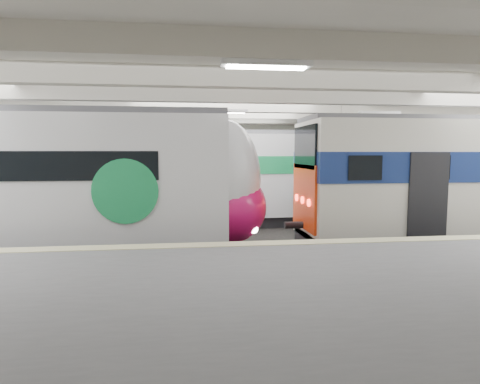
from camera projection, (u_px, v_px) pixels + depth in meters
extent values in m
cube|color=black|center=(232.00, 256.00, 13.43)|extent=(36.00, 24.00, 0.10)
cube|color=silver|center=(232.00, 85.00, 12.88)|extent=(36.00, 24.00, 0.20)
cube|color=beige|center=(214.00, 164.00, 23.03)|extent=(30.00, 0.10, 5.50)
cube|color=beige|center=(355.00, 233.00, 3.27)|extent=(30.00, 0.10, 5.50)
cube|color=#59595B|center=(270.00, 318.00, 6.95)|extent=(30.00, 7.00, 1.10)
cube|color=beige|center=(245.00, 244.00, 10.10)|extent=(30.00, 0.50, 0.02)
cube|color=beige|center=(148.00, 169.00, 15.75)|extent=(0.50, 0.50, 5.50)
cube|color=beige|center=(343.00, 168.00, 16.72)|extent=(0.50, 0.50, 5.50)
cube|color=beige|center=(232.00, 95.00, 12.91)|extent=(30.00, 18.00, 0.50)
cube|color=#59544C|center=(232.00, 252.00, 13.42)|extent=(30.00, 1.52, 0.16)
cube|color=#59544C|center=(220.00, 223.00, 18.85)|extent=(30.00, 1.52, 0.16)
cylinder|color=black|center=(232.00, 112.00, 12.96)|extent=(30.00, 0.03, 0.03)
cylinder|color=black|center=(220.00, 124.00, 18.39)|extent=(30.00, 0.03, 0.03)
cube|color=white|center=(239.00, 97.00, 10.96)|extent=(26.00, 8.40, 0.12)
cube|color=silver|center=(8.00, 182.00, 12.34)|extent=(13.39, 2.99, 4.02)
ellipsoid|color=silver|center=(225.00, 180.00, 13.15)|extent=(2.37, 2.93, 3.94)
ellipsoid|color=#C21056|center=(228.00, 206.00, 13.25)|extent=(2.51, 2.99, 2.41)
cylinder|color=#198B4B|center=(125.00, 191.00, 11.31)|extent=(1.85, 0.06, 1.85)
cube|color=#4C4C51|center=(4.00, 112.00, 12.13)|extent=(13.39, 2.45, 0.20)
cube|color=black|center=(12.00, 250.00, 12.55)|extent=(13.39, 2.09, 0.70)
cube|color=red|center=(304.00, 197.00, 13.53)|extent=(0.08, 2.58, 2.17)
cube|color=black|center=(305.00, 147.00, 13.37)|extent=(0.08, 2.43, 1.42)
cube|color=silver|center=(172.00, 175.00, 18.36)|extent=(13.80, 3.19, 3.72)
cube|color=#198B4B|center=(172.00, 165.00, 18.31)|extent=(13.84, 3.25, 0.78)
cube|color=#4C4C51|center=(171.00, 132.00, 18.16)|extent=(13.78, 2.70, 0.16)
cube|color=black|center=(173.00, 220.00, 18.56)|extent=(13.79, 2.90, 0.60)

